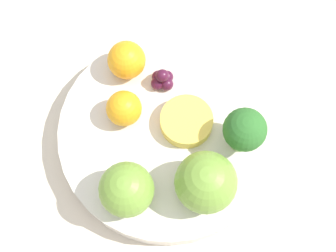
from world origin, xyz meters
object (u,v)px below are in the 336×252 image
object	(u,v)px
grape_cluster	(162,79)
apple_red	(126,190)
bowl	(168,134)
apple_green	(206,182)
small_cup	(186,121)
broccoli	(244,131)
orange_back	(127,60)
orange_front	(124,108)

from	to	relation	value
grape_cluster	apple_red	bearing A→B (deg)	118.67
bowl	grape_cluster	world-z (taller)	grape_cluster
apple_green	small_cup	distance (m)	0.08
apple_green	broccoli	bearing A→B (deg)	-83.79
apple_red	grape_cluster	distance (m)	0.13
apple_red	apple_green	distance (m)	0.08
orange_back	grape_cluster	size ratio (longest dim) A/B	1.52
orange_back	grape_cluster	distance (m)	0.04
orange_front	small_cup	xyz separation A→B (m)	(-0.05, -0.04, -0.01)
broccoli	orange_back	xyz separation A→B (m)	(0.15, 0.02, -0.01)
orange_front	apple_green	bearing A→B (deg)	178.78
orange_front	grape_cluster	bearing A→B (deg)	-92.51
bowl	grape_cluster	distance (m)	0.06
broccoli	apple_green	distance (m)	0.07
bowl	apple_red	distance (m)	0.09
broccoli	apple_red	bearing A→B (deg)	70.18
bowl	orange_back	size ratio (longest dim) A/B	5.66
orange_front	orange_back	distance (m)	0.06
bowl	small_cup	size ratio (longest dim) A/B	4.22
apple_red	broccoli	bearing A→B (deg)	-109.82
apple_red	apple_green	size ratio (longest dim) A/B	0.89
orange_front	small_cup	bearing A→B (deg)	-145.20
small_cup	grape_cluster	bearing A→B (deg)	-18.40
orange_front	bowl	bearing A→B (deg)	-155.87
apple_red	orange_back	size ratio (longest dim) A/B	1.30
small_cup	bowl	bearing A→B (deg)	60.98
broccoli	orange_back	world-z (taller)	broccoli
apple_red	orange_front	xyz separation A→B (m)	(0.07, -0.06, -0.01)
orange_back	small_cup	bearing A→B (deg)	177.88
grape_cluster	orange_back	bearing A→B (deg)	19.08
apple_red	apple_green	bearing A→B (deg)	-131.71
bowl	grape_cluster	bearing A→B (deg)	-39.92
small_cup	apple_green	bearing A→B (deg)	146.77
apple_red	apple_green	world-z (taller)	apple_green
bowl	small_cup	distance (m)	0.03
orange_back	apple_green	bearing A→B (deg)	164.12
apple_green	small_cup	size ratio (longest dim) A/B	1.09
broccoli	grape_cluster	distance (m)	0.11
bowl	broccoli	world-z (taller)	broccoli
apple_green	orange_front	distance (m)	0.12
apple_red	small_cup	world-z (taller)	apple_red
orange_front	grape_cluster	size ratio (longest dim) A/B	1.38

